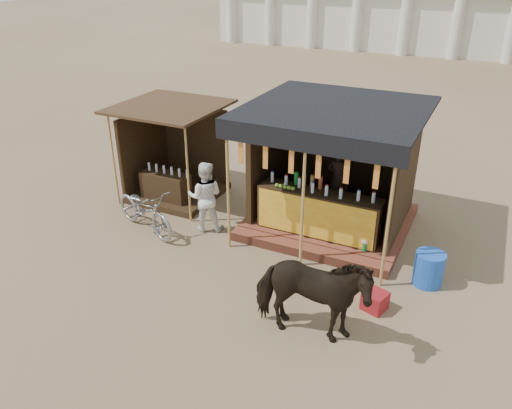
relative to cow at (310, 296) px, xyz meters
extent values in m
plane|color=#846B4C|center=(-1.89, 0.35, -0.80)|extent=(120.00, 120.00, 0.00)
cube|color=brown|center=(-0.89, 3.85, -0.69)|extent=(3.40, 2.80, 0.22)
cube|color=brown|center=(-0.89, 2.30, -0.70)|extent=(3.40, 0.35, 0.20)
cube|color=#342513|center=(-0.89, 2.90, -0.11)|extent=(2.60, 0.55, 0.95)
cube|color=orange|center=(-0.89, 2.62, -0.11)|extent=(2.50, 0.02, 0.88)
cube|color=#342513|center=(-0.89, 5.10, 0.67)|extent=(3.00, 0.12, 2.50)
cube|color=#342513|center=(-2.39, 3.85, 0.67)|extent=(0.12, 2.50, 2.50)
cube|color=#342513|center=(0.61, 3.85, 0.67)|extent=(0.12, 2.50, 2.50)
cube|color=black|center=(-0.89, 3.65, 1.95)|extent=(3.60, 3.60, 0.06)
cube|color=black|center=(-0.89, 1.87, 1.77)|extent=(3.60, 0.06, 0.36)
cylinder|color=tan|center=(-2.49, 1.90, 0.57)|extent=(0.06, 0.06, 2.75)
cylinder|color=tan|center=(-0.89, 1.90, 0.57)|extent=(0.06, 0.06, 2.75)
cylinder|color=tan|center=(0.71, 1.90, 0.57)|extent=(0.06, 0.06, 2.75)
cube|color=red|center=(-2.19, 1.90, 1.40)|extent=(0.10, 0.02, 0.55)
cube|color=red|center=(-1.67, 1.90, 1.40)|extent=(0.10, 0.02, 0.55)
cube|color=red|center=(-1.15, 1.90, 1.40)|extent=(0.10, 0.02, 0.55)
cube|color=red|center=(-0.63, 1.90, 1.40)|extent=(0.10, 0.02, 0.55)
cube|color=red|center=(-0.11, 1.90, 1.40)|extent=(0.10, 0.02, 0.55)
cube|color=red|center=(0.41, 1.90, 1.40)|extent=(0.10, 0.02, 0.55)
imported|color=black|center=(-0.83, 3.95, 0.22)|extent=(0.68, 0.56, 1.60)
cube|color=#342513|center=(-4.89, 3.55, -0.73)|extent=(2.00, 2.00, 0.15)
cube|color=#342513|center=(-4.89, 4.50, 0.25)|extent=(1.90, 0.10, 2.10)
cube|color=#342513|center=(-5.84, 3.55, 0.25)|extent=(0.10, 1.90, 2.10)
cube|color=#472D19|center=(-4.89, 3.45, 1.55)|extent=(2.40, 2.40, 0.06)
cylinder|color=tan|center=(-5.94, 2.50, 0.37)|extent=(0.05, 0.05, 2.35)
cylinder|color=tan|center=(-3.84, 2.50, 0.37)|extent=(0.05, 0.05, 2.35)
cube|color=#342513|center=(-4.89, 3.05, -0.40)|extent=(1.20, 0.50, 0.80)
imported|color=black|center=(0.00, 0.00, 0.00)|extent=(1.99, 1.10, 1.60)
imported|color=gray|center=(-4.50, 1.70, -0.29)|extent=(2.08, 1.29, 1.03)
imported|color=white|center=(-3.32, 2.35, 0.00)|extent=(0.95, 0.86, 1.60)
cylinder|color=blue|center=(1.48, 2.35, -0.47)|extent=(0.71, 0.71, 0.66)
cube|color=maroon|center=(0.78, 1.18, -0.63)|extent=(0.47, 0.47, 0.33)
cube|color=#176731|center=(0.00, 2.87, -0.60)|extent=(0.71, 0.57, 0.40)
cube|color=white|center=(0.00, 2.87, -0.37)|extent=(0.73, 0.59, 0.06)
cylinder|color=silver|center=(-15.89, 26.75, 1.00)|extent=(0.70, 0.70, 3.60)
cylinder|color=silver|center=(-12.89, 26.75, 1.00)|extent=(0.70, 0.70, 3.60)
cylinder|color=silver|center=(-9.89, 26.75, 1.00)|extent=(0.70, 0.70, 3.60)
cylinder|color=silver|center=(-6.89, 26.75, 1.00)|extent=(0.70, 0.70, 3.60)
cylinder|color=silver|center=(-3.89, 26.75, 1.00)|extent=(0.70, 0.70, 3.60)
cylinder|color=silver|center=(-0.89, 26.75, 1.00)|extent=(0.70, 0.70, 3.60)
camera|label=1|loc=(1.98, -6.00, 4.70)|focal=35.00mm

